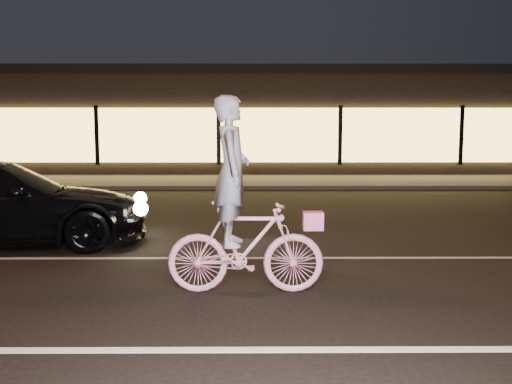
{
  "coord_description": "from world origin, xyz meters",
  "views": [
    {
      "loc": [
        1.24,
        -6.34,
        1.99
      ],
      "look_at": [
        1.29,
        0.6,
        1.16
      ],
      "focal_mm": 40.0,
      "sensor_mm": 36.0,
      "label": 1
    }
  ],
  "objects": [
    {
      "name": "ground",
      "position": [
        0.0,
        0.0,
        0.0
      ],
      "size": [
        90.0,
        90.0,
        0.0
      ],
      "primitive_type": "plane",
      "color": "black",
      "rests_on": "ground"
    },
    {
      "name": "lane_stripe_near",
      "position": [
        0.0,
        -1.5,
        0.0
      ],
      "size": [
        60.0,
        0.12,
        0.01
      ],
      "primitive_type": "cube",
      "color": "silver",
      "rests_on": "ground"
    },
    {
      "name": "lane_stripe_far",
      "position": [
        0.0,
        2.0,
        0.0
      ],
      "size": [
        60.0,
        0.1,
        0.01
      ],
      "primitive_type": "cube",
      "color": "gray",
      "rests_on": "ground"
    },
    {
      "name": "sidewalk",
      "position": [
        0.0,
        13.0,
        0.06
      ],
      "size": [
        30.0,
        4.0,
        0.12
      ],
      "primitive_type": "cube",
      "color": "#383533",
      "rests_on": "ground"
    },
    {
      "name": "storefront",
      "position": [
        0.0,
        18.97,
        2.15
      ],
      "size": [
        25.4,
        8.42,
        4.2
      ],
      "color": "black",
      "rests_on": "ground"
    },
    {
      "name": "cyclist",
      "position": [
        1.12,
        0.24,
        0.83
      ],
      "size": [
        1.85,
        0.64,
        2.33
      ],
      "rotation": [
        0.0,
        0.0,
        1.57
      ],
      "color": "#FF387C",
      "rests_on": "ground"
    }
  ]
}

